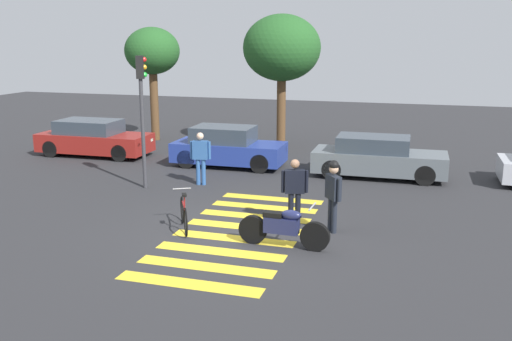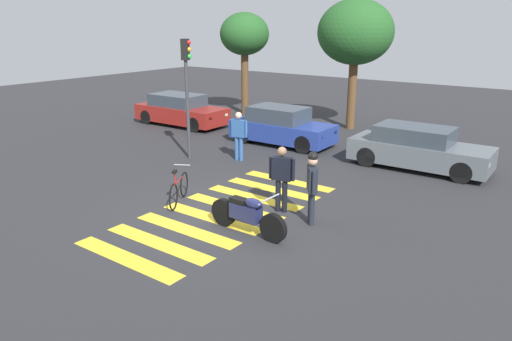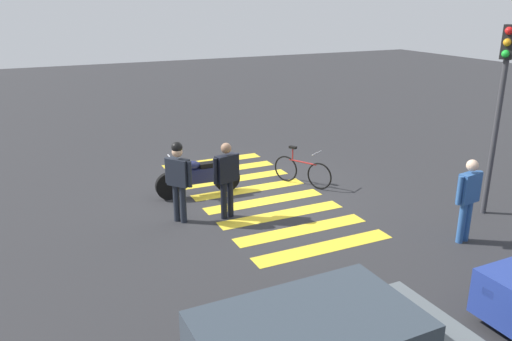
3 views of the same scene
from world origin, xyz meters
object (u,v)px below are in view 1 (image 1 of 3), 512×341
at_px(police_motorcycle, 283,228).
at_px(officer_on_foot, 295,188).
at_px(officer_by_motorcycle, 333,191).
at_px(pedestrian_bystander, 200,155).
at_px(leaning_bicycle, 184,215).
at_px(car_maroon_wagon, 94,139).
at_px(car_blue_hatchback, 228,148).
at_px(traffic_light_pole, 142,100).
at_px(car_grey_coupe, 378,158).

bearing_deg(police_motorcycle, officer_on_foot, 93.90).
bearing_deg(officer_by_motorcycle, police_motorcycle, -123.58).
relative_size(officer_by_motorcycle, pedestrian_bystander, 1.05).
bearing_deg(police_motorcycle, pedestrian_bystander, 129.93).
bearing_deg(leaning_bicycle, officer_by_motorcycle, 13.98).
bearing_deg(leaning_bicycle, police_motorcycle, -10.04).
distance_m(police_motorcycle, officer_by_motorcycle, 1.75).
height_order(officer_by_motorcycle, car_maroon_wagon, officer_by_motorcycle).
height_order(leaning_bicycle, car_blue_hatchback, car_blue_hatchback).
xyz_separation_m(police_motorcycle, traffic_light_pole, (-5.53, 3.87, 2.34)).
relative_size(pedestrian_bystander, traffic_light_pole, 0.41).
bearing_deg(traffic_light_pole, car_maroon_wagon, 137.76).
bearing_deg(car_grey_coupe, officer_by_motorcycle, -95.25).
height_order(police_motorcycle, car_grey_coupe, car_grey_coupe).
bearing_deg(car_blue_hatchback, traffic_light_pole, -111.58).
distance_m(officer_on_foot, car_blue_hatchback, 7.18).
height_order(police_motorcycle, officer_by_motorcycle, officer_by_motorcycle).
bearing_deg(pedestrian_bystander, car_maroon_wagon, 152.25).
relative_size(police_motorcycle, car_maroon_wagon, 0.47).
bearing_deg(officer_on_foot, car_grey_coupe, 74.91).
distance_m(police_motorcycle, leaning_bicycle, 2.73).
xyz_separation_m(pedestrian_bystander, car_maroon_wagon, (-5.99, 3.15, -0.30)).
height_order(car_blue_hatchback, car_grey_coupe, car_blue_hatchback).
bearing_deg(leaning_bicycle, officer_on_foot, 23.64).
bearing_deg(officer_on_foot, pedestrian_bystander, 140.89).
xyz_separation_m(leaning_bicycle, traffic_light_pole, (-2.84, 3.40, 2.42)).
bearing_deg(car_grey_coupe, traffic_light_pole, -152.80).
bearing_deg(police_motorcycle, traffic_light_pole, 144.99).
relative_size(car_blue_hatchback, traffic_light_pole, 1.00).
bearing_deg(car_grey_coupe, car_blue_hatchback, 178.66).
xyz_separation_m(officer_by_motorcycle, car_maroon_wagon, (-10.87, 6.52, -0.37)).
xyz_separation_m(leaning_bicycle, officer_on_foot, (2.58, 1.13, 0.61)).
height_order(police_motorcycle, leaning_bicycle, police_motorcycle).
bearing_deg(car_maroon_wagon, traffic_light_pole, -42.24).
bearing_deg(car_grey_coupe, police_motorcycle, -101.14).
bearing_deg(officer_on_foot, car_blue_hatchback, 123.35).
bearing_deg(pedestrian_bystander, traffic_light_pole, -150.80).
bearing_deg(traffic_light_pole, officer_on_foot, -22.70).
relative_size(pedestrian_bystander, car_blue_hatchback, 0.42).
distance_m(officer_by_motorcycle, car_grey_coupe, 6.14).
bearing_deg(police_motorcycle, car_maroon_wagon, 141.59).
bearing_deg(traffic_light_pole, officer_by_motorcycle, -21.21).
height_order(pedestrian_bystander, traffic_light_pole, traffic_light_pole).
height_order(leaning_bicycle, pedestrian_bystander, pedestrian_bystander).
height_order(car_maroon_wagon, traffic_light_pole, traffic_light_pole).
distance_m(police_motorcycle, traffic_light_pole, 7.15).
relative_size(pedestrian_bystander, car_grey_coupe, 0.38).
distance_m(car_maroon_wagon, traffic_light_pole, 6.35).
height_order(officer_on_foot, traffic_light_pole, traffic_light_pole).
bearing_deg(car_grey_coupe, car_maroon_wagon, 177.88).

